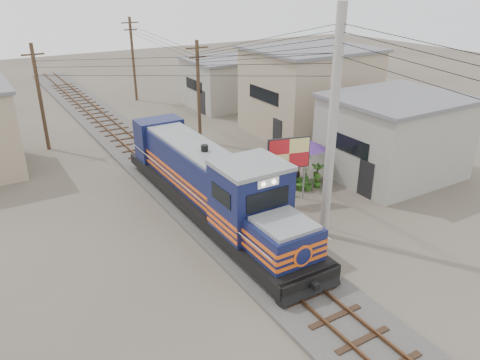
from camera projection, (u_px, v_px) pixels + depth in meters
ground at (253, 251)px, 20.08m from camera, size 120.00×120.00×0.00m
ballast at (163, 172)px, 27.89m from camera, size 3.60×70.00×0.16m
track at (163, 169)px, 27.82m from camera, size 1.15×70.00×0.12m
locomotive at (211, 184)px, 22.37m from camera, size 2.83×15.38×3.81m
utility_pole_main at (332, 130)px, 19.34m from camera, size 0.40×0.40×10.00m
wooden_pole_mid at (199, 91)px, 31.71m from camera, size 1.60×0.24×7.00m
wooden_pole_far at (133, 58)px, 42.72m from camera, size 1.60×0.24×7.50m
wooden_pole_left at (40, 96)px, 30.35m from camera, size 1.60×0.24×7.00m
power_lines at (162, 46)px, 23.63m from camera, size 9.65×19.00×3.30m
shophouse_front at (394, 136)px, 26.93m from camera, size 7.35×6.30×4.70m
shophouse_mid at (309, 91)px, 34.15m from camera, size 8.40×7.35×6.20m
shophouse_back at (224, 82)px, 41.69m from camera, size 6.30×6.30×4.20m
billboard at (289, 155)px, 23.53m from camera, size 2.19×0.70×3.46m
market_umbrella at (307, 144)px, 26.14m from camera, size 3.01×3.01×2.52m
vendor at (296, 169)px, 26.07m from camera, size 0.69×0.46×1.87m
plant_nursery at (295, 178)px, 26.14m from camera, size 3.37×3.13×1.10m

